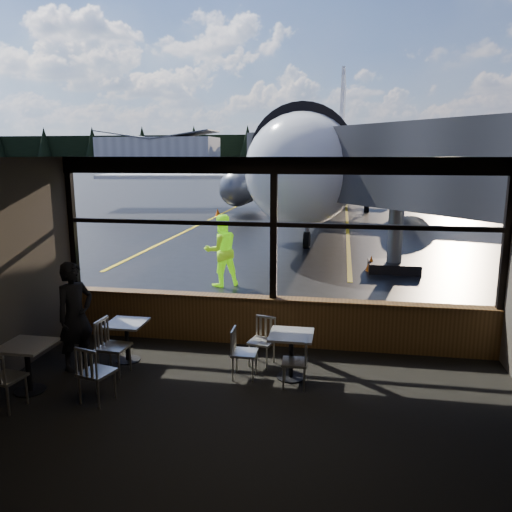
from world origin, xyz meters
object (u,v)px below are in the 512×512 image
(cafe_table_mid, at_px, (127,342))
(cone_wing, at_px, (218,212))
(chair_left_s, at_px, (6,379))
(cone_nose, at_px, (371,263))
(cafe_table_left, at_px, (28,368))
(chair_mid_w, at_px, (114,347))
(cafe_table_near, at_px, (291,356))
(passenger, at_px, (75,316))
(airliner, at_px, (331,120))
(chair_near_n, at_px, (262,342))
(jet_bridge, at_px, (431,195))
(chair_near_w, at_px, (244,353))
(chair_mid_s, at_px, (97,373))
(ground_crew, at_px, (221,250))
(chair_near_e, at_px, (294,363))

(cafe_table_mid, relative_size, cone_wing, 1.58)
(chair_left_s, xyz_separation_m, cone_nose, (5.52, 9.63, -0.21))
(cafe_table_left, height_order, chair_mid_w, chair_mid_w)
(cafe_table_near, height_order, passenger, passenger)
(cafe_table_mid, height_order, cafe_table_left, cafe_table_left)
(airliner, distance_m, chair_left_s, 26.06)
(airliner, bearing_deg, cone_wing, -153.38)
(chair_mid_w, xyz_separation_m, chair_left_s, (-1.00, -1.29, -0.02))
(chair_mid_w, bearing_deg, chair_near_n, 113.30)
(cafe_table_left, bearing_deg, chair_left_s, -89.13)
(jet_bridge, relative_size, cafe_table_mid, 15.83)
(cone_wing, bearing_deg, cafe_table_mid, -80.17)
(chair_near_w, xyz_separation_m, chair_mid_s, (-1.95, -1.15, 0.03))
(airliner, distance_m, chair_mid_s, 25.53)
(cafe_table_mid, xyz_separation_m, cone_nose, (4.54, 7.77, -0.12))
(ground_crew, distance_m, cone_wing, 15.80)
(chair_near_n, relative_size, cone_nose, 1.75)
(chair_left_s, bearing_deg, cone_nose, 67.78)
(airliner, xyz_separation_m, cafe_table_mid, (-2.75, -23.42, -5.20))
(cone_wing, bearing_deg, chair_near_w, -74.73)
(chair_mid_s, bearing_deg, airliner, 99.34)
(chair_near_e, xyz_separation_m, cone_wing, (-6.52, 21.06, -0.18))
(airliner, distance_m, chair_near_n, 23.77)
(airliner, xyz_separation_m, chair_near_n, (-0.43, -23.20, -5.13))
(jet_bridge, xyz_separation_m, chair_left_s, (-6.97, -8.54, -1.99))
(airliner, distance_m, cone_nose, 16.63)
(jet_bridge, xyz_separation_m, cone_nose, (-1.45, 1.09, -2.21))
(airliner, distance_m, ground_crew, 18.86)
(cafe_table_left, xyz_separation_m, chair_near_e, (3.94, 0.84, 0.02))
(jet_bridge, xyz_separation_m, ground_crew, (-5.59, -1.40, -1.46))
(airliner, distance_m, passenger, 24.53)
(chair_mid_s, relative_size, ground_crew, 0.46)
(chair_near_n, bearing_deg, cafe_table_near, 156.28)
(cafe_table_mid, xyz_separation_m, ground_crew, (0.40, 5.28, 0.63))
(airliner, xyz_separation_m, cone_wing, (-6.31, -2.87, -5.33))
(chair_mid_s, distance_m, chair_left_s, 1.23)
(cafe_table_left, bearing_deg, chair_mid_w, 37.55)
(chair_near_n, bearing_deg, chair_near_w, 83.53)
(jet_bridge, distance_m, chair_mid_w, 9.59)
(cafe_table_near, relative_size, ground_crew, 0.39)
(chair_mid_w, bearing_deg, chair_near_w, 101.50)
(jet_bridge, relative_size, chair_left_s, 12.40)
(chair_mid_s, bearing_deg, chair_mid_w, 115.46)
(cafe_table_mid, height_order, passenger, passenger)
(cone_nose, bearing_deg, cafe_table_mid, -120.31)
(jet_bridge, relative_size, cone_wing, 24.93)
(cafe_table_left, relative_size, passenger, 0.42)
(chair_near_w, bearing_deg, cafe_table_mid, -99.15)
(chair_near_e, distance_m, chair_near_n, 0.96)
(chair_near_w, bearing_deg, chair_near_e, 75.60)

